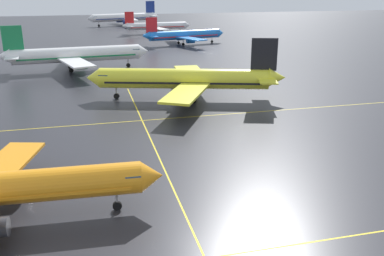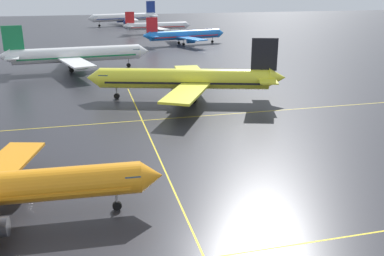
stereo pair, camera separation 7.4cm
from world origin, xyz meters
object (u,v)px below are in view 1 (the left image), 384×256
object	(u,v)px
airliner_second_row	(186,79)
airliner_third_row	(75,55)
airliner_distant_taxiway	(124,17)
airliner_far_right_stand	(156,26)
airliner_far_left_stand	(184,35)

from	to	relation	value
airliner_second_row	airliner_third_row	bearing A→B (deg)	120.46
airliner_third_row	airliner_distant_taxiway	world-z (taller)	airliner_distant_taxiway
airliner_second_row	airliner_distant_taxiway	size ratio (longest dim) A/B	0.96
airliner_third_row	airliner_far_right_stand	size ratio (longest dim) A/B	1.22
airliner_third_row	airliner_far_left_stand	bearing A→B (deg)	46.92
airliner_second_row	airliner_far_right_stand	size ratio (longest dim) A/B	1.21
airliner_far_right_stand	airliner_distant_taxiway	world-z (taller)	airliner_distant_taxiway
airliner_far_left_stand	airliner_far_right_stand	bearing A→B (deg)	95.79
airliner_far_left_stand	airliner_far_right_stand	xyz separation A→B (m)	(-4.00, 39.48, -0.15)
airliner_far_right_stand	airliner_second_row	bearing A→B (deg)	-96.67
airliner_third_row	airliner_far_left_stand	world-z (taller)	airliner_third_row
airliner_second_row	airliner_third_row	distance (m)	42.64
airliner_second_row	airliner_distant_taxiway	distance (m)	162.40
airliner_second_row	airliner_distant_taxiway	bearing A→B (deg)	88.78
airliner_second_row	airliner_distant_taxiway	xyz separation A→B (m)	(3.45, 162.36, 0.13)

